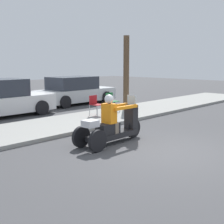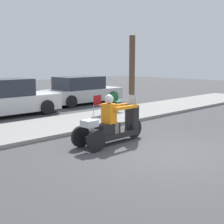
# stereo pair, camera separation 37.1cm
# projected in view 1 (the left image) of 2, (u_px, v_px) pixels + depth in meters

# --- Properties ---
(ground_plane) EXTENTS (60.00, 60.00, 0.00)m
(ground_plane) POSITION_uv_depth(u_px,v_px,m) (166.00, 152.00, 8.12)
(ground_plane) COLOR #424244
(sidewalk_strip) EXTENTS (28.00, 2.80, 0.12)m
(sidewalk_strip) POSITION_uv_depth(u_px,v_px,m) (58.00, 125.00, 11.22)
(sidewalk_strip) COLOR gray
(sidewalk_strip) RESTS_ON ground
(motorcycle_trike) EXTENTS (2.42, 0.74, 1.42)m
(motorcycle_trike) POSITION_uv_depth(u_px,v_px,m) (112.00, 126.00, 8.88)
(motorcycle_trike) COLOR black
(motorcycle_trike) RESTS_ON ground
(folding_chair_set_back) EXTENTS (0.49, 0.49, 0.82)m
(folding_chair_set_back) POSITION_uv_depth(u_px,v_px,m) (95.00, 103.00, 12.84)
(folding_chair_set_back) COLOR #A5A8AD
(folding_chair_set_back) RESTS_ON sidewalk_strip
(folding_chair_curbside) EXTENTS (0.47, 0.47, 0.82)m
(folding_chair_curbside) POSITION_uv_depth(u_px,v_px,m) (111.00, 100.00, 13.92)
(folding_chair_curbside) COLOR #A5A8AD
(folding_chair_curbside) RESTS_ON sidewalk_strip
(parked_car_lot_center) EXTENTS (4.54, 2.04, 1.51)m
(parked_car_lot_center) POSITION_uv_depth(u_px,v_px,m) (75.00, 91.00, 17.12)
(parked_car_lot_center) COLOR silver
(parked_car_lot_center) RESTS_ON ground
(tree_trunk) EXTENTS (0.28, 0.28, 3.42)m
(tree_trunk) POSITION_uv_depth(u_px,v_px,m) (126.00, 72.00, 15.07)
(tree_trunk) COLOR brown
(tree_trunk) RESTS_ON sidewalk_strip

